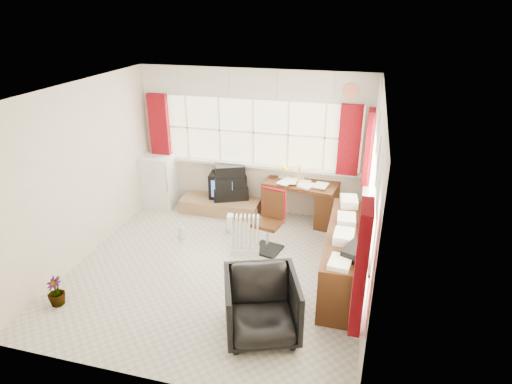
% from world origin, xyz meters
% --- Properties ---
extents(ground, '(4.00, 4.00, 0.00)m').
position_xyz_m(ground, '(0.00, 0.00, 0.00)').
color(ground, beige).
rests_on(ground, ground).
extents(room_walls, '(4.00, 4.00, 4.00)m').
position_xyz_m(room_walls, '(0.00, 0.00, 1.50)').
color(room_walls, beige).
rests_on(room_walls, ground).
extents(window_back, '(3.70, 0.12, 3.60)m').
position_xyz_m(window_back, '(0.00, 1.94, 0.95)').
color(window_back, '#FFF6C9').
rests_on(window_back, room_walls).
extents(window_right, '(0.12, 3.70, 3.60)m').
position_xyz_m(window_right, '(1.94, 0.00, 0.95)').
color(window_right, '#FFF6C9').
rests_on(window_right, room_walls).
extents(curtains, '(3.83, 3.83, 1.15)m').
position_xyz_m(curtains, '(0.92, 0.93, 1.46)').
color(curtains, maroon).
rests_on(curtains, room_walls).
extents(overhead_cabinets, '(3.98, 3.98, 0.48)m').
position_xyz_m(overhead_cabinets, '(0.98, 0.98, 2.25)').
color(overhead_cabinets, silver).
rests_on(overhead_cabinets, room_walls).
extents(desk, '(1.29, 0.77, 0.74)m').
position_xyz_m(desk, '(0.87, 1.80, 0.39)').
color(desk, '#512613').
rests_on(desk, ground).
extents(desk_lamp, '(0.16, 0.15, 0.38)m').
position_xyz_m(desk_lamp, '(0.85, 1.68, 0.96)').
color(desk_lamp, '#FFFC0A').
rests_on(desk_lamp, desk).
extents(task_chair, '(0.48, 0.50, 0.95)m').
position_xyz_m(task_chair, '(0.59, 0.77, 0.51)').
color(task_chair, black).
rests_on(task_chair, ground).
extents(office_chair, '(1.03, 1.05, 0.75)m').
position_xyz_m(office_chair, '(0.91, -1.07, 0.37)').
color(office_chair, black).
rests_on(office_chair, ground).
extents(radiator, '(0.44, 0.24, 0.63)m').
position_xyz_m(radiator, '(0.26, 0.53, 0.25)').
color(radiator, white).
rests_on(radiator, ground).
extents(credenza, '(0.50, 2.00, 0.85)m').
position_xyz_m(credenza, '(1.73, 0.20, 0.39)').
color(credenza, '#512613').
rests_on(credenza, ground).
extents(file_tray, '(0.40, 0.45, 0.12)m').
position_xyz_m(file_tray, '(1.89, -0.39, 0.81)').
color(file_tray, black).
rests_on(file_tray, credenza).
extents(tv_bench, '(1.40, 0.50, 0.25)m').
position_xyz_m(tv_bench, '(-0.55, 1.72, 0.12)').
color(tv_bench, '#926D49').
rests_on(tv_bench, ground).
extents(crt_tv, '(0.54, 0.51, 0.45)m').
position_xyz_m(crt_tv, '(-0.51, 1.90, 0.48)').
color(crt_tv, black).
rests_on(crt_tv, tv_bench).
extents(hifi_stack, '(0.71, 0.60, 0.64)m').
position_xyz_m(hifi_stack, '(-0.39, 1.84, 0.55)').
color(hifi_stack, black).
rests_on(hifi_stack, tv_bench).
extents(mini_fridge, '(0.57, 0.57, 0.95)m').
position_xyz_m(mini_fridge, '(-1.72, 1.80, 0.47)').
color(mini_fridge, white).
rests_on(mini_fridge, ground).
extents(spray_bottle_a, '(0.11, 0.11, 0.28)m').
position_xyz_m(spray_bottle_a, '(-0.85, 0.68, 0.14)').
color(spray_bottle_a, white).
rests_on(spray_bottle_a, ground).
extents(spray_bottle_b, '(0.13, 0.13, 0.21)m').
position_xyz_m(spray_bottle_b, '(-0.16, 1.08, 0.10)').
color(spray_bottle_b, '#93DBD5').
rests_on(spray_bottle_b, ground).
extents(flower_vase, '(0.27, 0.27, 0.38)m').
position_xyz_m(flower_vase, '(-1.68, -1.23, 0.19)').
color(flower_vase, black).
rests_on(flower_vase, ground).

